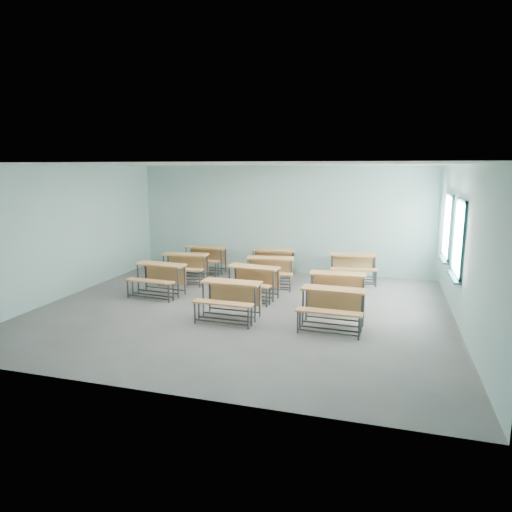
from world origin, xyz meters
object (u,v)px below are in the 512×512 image
Objects in this scene: desk_unit_r3c2 at (353,264)px; desk_unit_r2c1 at (270,268)px; desk_unit_r1c1 at (252,278)px; desk_unit_r1c0 at (159,275)px; desk_unit_r3c0 at (204,256)px; desk_unit_r0c1 at (230,295)px; desk_unit_r1c2 at (337,285)px; desk_unit_r0c2 at (332,303)px; desk_unit_r3c1 at (273,259)px; desk_unit_r2c0 at (184,264)px.

desk_unit_r2c1 is at bearing -158.88° from desk_unit_r3c2.
desk_unit_r3c2 is at bearing 53.38° from desk_unit_r1c1.
desk_unit_r1c0 and desk_unit_r3c0 have the same top height.
desk_unit_r1c2 is (2.08, 1.39, 0.00)m from desk_unit_r0c1.
desk_unit_r1c2 is at bearing -101.41° from desk_unit_r3c2.
desk_unit_r0c2 and desk_unit_r3c2 have the same top height.
desk_unit_r1c1 and desk_unit_r1c2 have the same top height.
desk_unit_r0c2 is 0.97× the size of desk_unit_r1c0.
desk_unit_r1c0 is (-2.29, 1.22, 0.00)m from desk_unit_r0c1.
desk_unit_r0c1 and desk_unit_r3c1 have the same top height.
desk_unit_r0c2 is (2.13, 0.02, 0.00)m from desk_unit_r0c1.
desk_unit_r3c2 is (4.48, 1.29, 0.00)m from desk_unit_r2c0.
desk_unit_r0c2 is 0.95× the size of desk_unit_r3c2.
desk_unit_r3c2 is (0.17, 2.51, 0.00)m from desk_unit_r1c2.
desk_unit_r1c2 and desk_unit_r3c0 have the same top height.
desk_unit_r3c1 is (-0.22, 1.21, 0.00)m from desk_unit_r2c1.
desk_unit_r2c1 and desk_unit_r3c1 have the same top height.
desk_unit_r1c1 is at bearing 172.67° from desk_unit_r1c2.
desk_unit_r3c1 is (-2.14, 2.57, 0.00)m from desk_unit_r1c2.
desk_unit_r2c0 is (-4.37, 2.58, 0.00)m from desk_unit_r0c2.
desk_unit_r2c0 and desk_unit_r3c2 have the same top height.
desk_unit_r0c2 is 0.95× the size of desk_unit_r2c1.
desk_unit_r2c0 is 2.57m from desk_unit_r3c1.
desk_unit_r2c1 is 2.57m from desk_unit_r3c0.
desk_unit_r1c1 is 1.04× the size of desk_unit_r1c2.
desk_unit_r1c1 and desk_unit_r3c0 have the same top height.
desk_unit_r2c1 is at bearing 36.89° from desk_unit_r1c0.
desk_unit_r0c2 is 5.08m from desk_unit_r2c0.
desk_unit_r0c1 is 0.94× the size of desk_unit_r2c1.
desk_unit_r1c0 and desk_unit_r3c1 have the same top height.
desk_unit_r0c1 is 0.99× the size of desk_unit_r0c2.
desk_unit_r0c1 is 3.43m from desk_unit_r2c0.
desk_unit_r0c1 is at bearing -58.21° from desk_unit_r3c0.
desk_unit_r3c2 is at bearing 3.07° from desk_unit_r3c0.
desk_unit_r0c1 is 3.96m from desk_unit_r3c1.
desk_unit_r2c0 is 2.40m from desk_unit_r2c1.
desk_unit_r1c2 is 0.95× the size of desk_unit_r2c1.
desk_unit_r1c0 is 1.02× the size of desk_unit_r1c2.
desk_unit_r2c0 and desk_unit_r3c1 have the same top height.
desk_unit_r0c1 is at bearing -127.56° from desk_unit_r3c2.
desk_unit_r1c0 is at bearing -99.11° from desk_unit_r2c0.
desk_unit_r2c1 is at bearing -22.78° from desk_unit_r3c0.
desk_unit_r0c2 is 0.99× the size of desk_unit_r1c2.
desk_unit_r3c0 is (-4.29, 3.83, 0.00)m from desk_unit_r0c2.
desk_unit_r1c2 is at bearing 94.40° from desk_unit_r0c2.
desk_unit_r1c2 is at bearing 2.33° from desk_unit_r1c1.
desk_unit_r0c1 is 0.94× the size of desk_unit_r3c2.
desk_unit_r1c0 is at bearing -157.10° from desk_unit_r3c2.
desk_unit_r3c1 is at bearing 126.92° from desk_unit_r1c2.
desk_unit_r2c0 is (0.05, 1.38, 0.00)m from desk_unit_r1c0.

